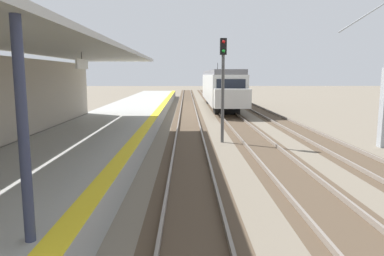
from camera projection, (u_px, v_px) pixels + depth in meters
name	position (u px, v px, depth m)	size (l,w,h in m)	color
station_platform	(99.00, 136.00, 17.53)	(5.00, 80.00, 0.91)	#999993
station_building_with_canopy	(1.00, 98.00, 11.72)	(4.85, 24.00, 4.43)	#4C4C4C
track_pair_nearest_platform	(189.00, 131.00, 21.61)	(2.34, 120.00, 0.16)	#4C3D2D
track_pair_middle	(245.00, 131.00, 21.66)	(2.34, 120.00, 0.16)	#4C3D2D
track_pair_far_side	(302.00, 131.00, 21.71)	(2.34, 120.00, 0.16)	#4C3D2D
approaching_train	(221.00, 87.00, 37.23)	(2.93, 19.60, 4.76)	silver
rail_signal_post	(223.00, 79.00, 17.95)	(0.32, 0.34, 5.20)	#4C4C4C
catenary_pylon_far_side	(382.00, 71.00, 16.63)	(5.00, 0.40, 7.50)	#9EA3A8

